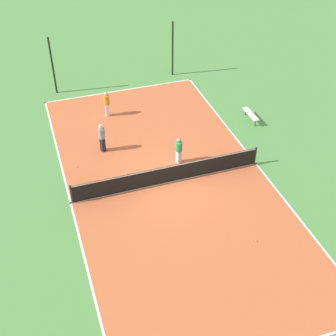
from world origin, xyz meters
TOP-DOWN VIEW (x-y plane):
  - ground_plane at (0.00, 0.00)m, footprint 80.00×80.00m
  - court_surface at (0.00, 0.00)m, footprint 9.64×19.41m
  - tennis_net at (0.00, 0.00)m, footprint 9.44×0.10m
  - bench at (6.34, 3.85)m, footprint 0.36×1.57m
  - player_baseline_gray at (-2.45, 3.57)m, footprint 0.47×0.47m
  - player_far_green at (1.02, 1.34)m, footprint 0.43×0.43m
  - player_center_orange at (-1.44, 6.94)m, footprint 0.37×0.37m
  - tennis_ball_midcourt at (2.30, -4.89)m, footprint 0.07×0.07m
  - tennis_ball_near_net at (1.01, 0.58)m, footprint 0.07×0.07m
  - tennis_ball_far_baseline at (-4.07, 2.61)m, footprint 0.07×0.07m
  - fence_post_back_left at (-3.91, 10.73)m, footprint 0.12×0.12m
  - fence_post_back_right at (3.91, 10.73)m, footprint 0.12×0.12m

SIDE VIEW (x-z plane):
  - ground_plane at x=0.00m, z-range 0.00..0.00m
  - court_surface at x=0.00m, z-range 0.00..0.02m
  - tennis_ball_midcourt at x=2.30m, z-range 0.02..0.09m
  - tennis_ball_near_net at x=1.01m, z-range 0.02..0.09m
  - tennis_ball_far_baseline at x=-4.07m, z-range 0.02..0.09m
  - bench at x=6.34m, z-range 0.16..0.61m
  - tennis_net at x=0.00m, z-range 0.03..1.06m
  - player_far_green at x=1.02m, z-range 0.12..1.61m
  - player_center_orange at x=-1.44m, z-range 0.13..1.71m
  - player_baseline_gray at x=-2.45m, z-range 0.14..1.79m
  - fence_post_back_left at x=-3.91m, z-range 0.00..3.71m
  - fence_post_back_right at x=3.91m, z-range 0.00..3.71m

